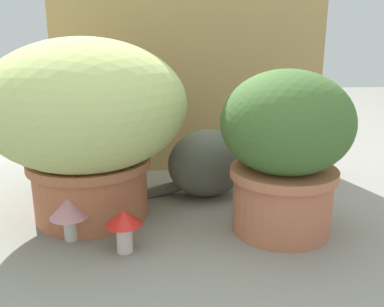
{
  "coord_description": "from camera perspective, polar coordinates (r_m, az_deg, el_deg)",
  "views": [
    {
      "loc": [
        0.07,
        -1.08,
        0.51
      ],
      "look_at": [
        0.13,
        0.06,
        0.18
      ],
      "focal_mm": 39.19,
      "sensor_mm": 36.0,
      "label": 1
    }
  ],
  "objects": [
    {
      "name": "ground_plane",
      "position": [
        1.19,
        -6.21,
        -9.3
      ],
      "size": [
        6.0,
        6.0,
        0.0
      ],
      "primitive_type": "plane",
      "color": "gray"
    },
    {
      "name": "cardboard_backdrop",
      "position": [
        1.56,
        -0.43,
        13.16
      ],
      "size": [
        0.98,
        0.03,
        0.86
      ],
      "primitive_type": "cube",
      "color": "tan",
      "rests_on": "ground"
    },
    {
      "name": "grass_planter",
      "position": [
        1.18,
        -14.19,
        4.77
      ],
      "size": [
        0.55,
        0.55,
        0.5
      ],
      "color": "#B86645",
      "rests_on": "ground"
    },
    {
      "name": "leafy_planter",
      "position": [
        1.09,
        12.57,
        1.0
      ],
      "size": [
        0.33,
        0.33,
        0.43
      ],
      "color": "#C4704E",
      "rests_on": "ground"
    },
    {
      "name": "cat",
      "position": [
        1.34,
        2.88,
        -0.77
      ],
      "size": [
        0.39,
        0.23,
        0.32
      ],
      "color": "#575A4E",
      "rests_on": "ground"
    },
    {
      "name": "mushroom_ornament_red",
      "position": [
        1.02,
        -9.25,
        -9.32
      ],
      "size": [
        0.09,
        0.09,
        0.11
      ],
      "color": "silver",
      "rests_on": "ground"
    },
    {
      "name": "mushroom_ornament_pink",
      "position": [
        1.1,
        -16.39,
        -7.31
      ],
      "size": [
        0.1,
        0.1,
        0.12
      ],
      "color": "silver",
      "rests_on": "ground"
    }
  ]
}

